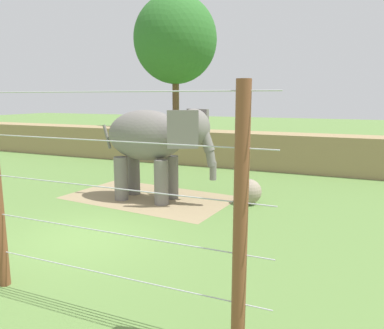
{
  "coord_description": "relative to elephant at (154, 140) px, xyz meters",
  "views": [
    {
      "loc": [
        6.2,
        -7.5,
        3.65
      ],
      "look_at": [
        1.4,
        3.87,
        1.4
      ],
      "focal_mm": 34.62,
      "sensor_mm": 36.0,
      "label": 1
    }
  ],
  "objects": [
    {
      "name": "dirt_patch",
      "position": [
        -0.36,
        0.17,
        -2.17
      ],
      "size": [
        6.27,
        4.06,
        0.01
      ],
      "primitive_type": "cube",
      "rotation": [
        0.0,
        0.0,
        -0.1
      ],
      "color": "#937F5B",
      "rests_on": "ground"
    },
    {
      "name": "embankment_wall",
      "position": [
        0.05,
        7.56,
        -1.25
      ],
      "size": [
        36.0,
        1.8,
        1.84
      ],
      "primitive_type": "cube",
      "color": "#997F56",
      "rests_on": "ground"
    },
    {
      "name": "tree_left_of_centre",
      "position": [
        -4.42,
        11.1,
        5.11
      ],
      "size": [
        5.36,
        5.36,
        10.12
      ],
      "color": "brown",
      "rests_on": "ground"
    },
    {
      "name": "enrichment_ball",
      "position": [
        3.24,
        0.81,
        -1.74
      ],
      "size": [
        0.87,
        0.87,
        0.87
      ],
      "primitive_type": "sphere",
      "color": "gray",
      "rests_on": "ground"
    },
    {
      "name": "elephant",
      "position": [
        0.0,
        0.0,
        0.0
      ],
      "size": [
        4.43,
        1.86,
        3.28
      ],
      "color": "slate",
      "rests_on": "ground"
    },
    {
      "name": "ground_plane",
      "position": [
        0.05,
        -3.89,
        -2.17
      ],
      "size": [
        120.0,
        120.0,
        0.0
      ],
      "primitive_type": "plane",
      "color": "#5B7F3D"
    }
  ]
}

